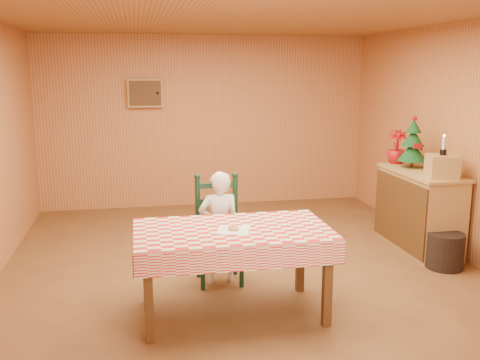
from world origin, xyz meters
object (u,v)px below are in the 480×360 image
object	(u,v)px
ladder_chair	(218,232)
seated_child	(219,228)
shelf_unit	(419,210)
christmas_tree	(413,144)
storage_bin	(445,251)
crate	(442,166)
dining_table	(232,238)

from	to	relation	value
ladder_chair	seated_child	bearing A→B (deg)	-90.00
shelf_unit	christmas_tree	xyz separation A→B (m)	(0.01, 0.25, 0.74)
seated_child	storage_bin	size ratio (longest dim) A/B	2.94
storage_bin	shelf_unit	bearing A→B (deg)	85.96
seated_child	crate	distance (m)	2.53
dining_table	crate	xyz separation A→B (m)	(2.48, 0.92, 0.37)
christmas_tree	storage_bin	size ratio (longest dim) A/B	1.62
dining_table	seated_child	distance (m)	0.74
christmas_tree	dining_table	bearing A→B (deg)	-147.56
crate	christmas_tree	xyz separation A→B (m)	(-0.00, 0.65, 0.16)
storage_bin	ladder_chair	bearing A→B (deg)	176.73
dining_table	shelf_unit	distance (m)	2.81
christmas_tree	crate	bearing A→B (deg)	-90.00
shelf_unit	ladder_chair	bearing A→B (deg)	-167.71
dining_table	crate	size ratio (longest dim) A/B	5.52
crate	storage_bin	distance (m)	0.91
dining_table	ladder_chair	size ratio (longest dim) A/B	1.53
seated_child	storage_bin	bearing A→B (deg)	178.07
shelf_unit	christmas_tree	bearing A→B (deg)	88.02
ladder_chair	shelf_unit	size ratio (longest dim) A/B	0.87
shelf_unit	christmas_tree	world-z (taller)	christmas_tree
crate	shelf_unit	bearing A→B (deg)	91.23
seated_child	crate	xyz separation A→B (m)	(2.48, 0.19, 0.49)
storage_bin	seated_child	bearing A→B (deg)	178.07
seated_child	christmas_tree	distance (m)	2.70
storage_bin	crate	bearing A→B (deg)	78.45
dining_table	crate	world-z (taller)	crate
christmas_tree	storage_bin	bearing A→B (deg)	-93.49
shelf_unit	seated_child	bearing A→B (deg)	-166.46
crate	christmas_tree	size ratio (longest dim) A/B	0.48
seated_child	shelf_unit	world-z (taller)	seated_child
shelf_unit	storage_bin	bearing A→B (deg)	-94.04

